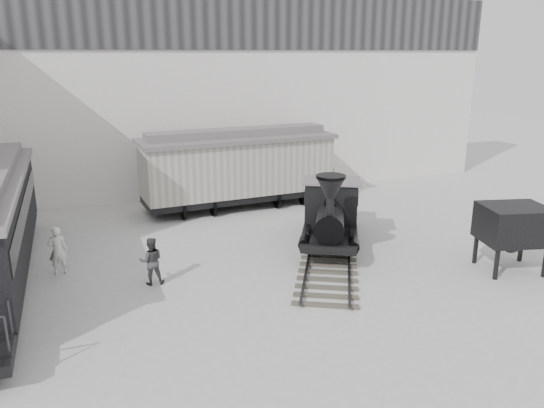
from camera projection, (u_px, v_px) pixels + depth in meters
name	position (u px, v px, depth m)	size (l,w,h in m)	color
ground	(323.00, 291.00, 18.12)	(90.00, 90.00, 0.00)	#9E9E9B
north_wall	(214.00, 95.00, 30.17)	(34.00, 2.51, 11.00)	silver
locomotive	(331.00, 217.00, 21.87)	(6.49, 9.86, 3.52)	#3E3A30
boxcar	(238.00, 166.00, 27.49)	(10.32, 3.91, 4.14)	black
visitor_a	(58.00, 250.00, 19.29)	(0.67, 0.44, 1.83)	silver
visitor_b	(151.00, 261.00, 18.48)	(0.83, 0.65, 1.71)	#38373A
coal_hopper	(513.00, 229.00, 19.46)	(2.64, 2.33, 2.49)	black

